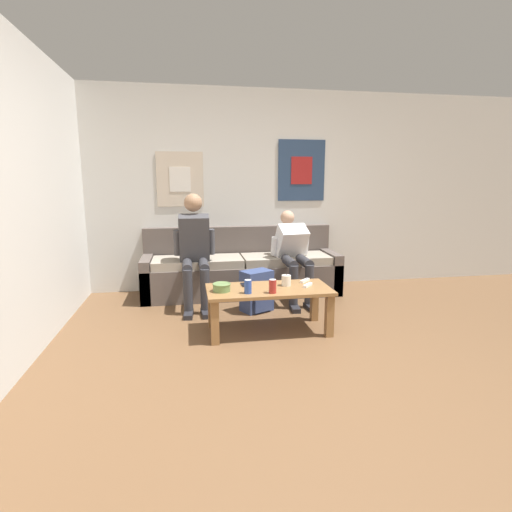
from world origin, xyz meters
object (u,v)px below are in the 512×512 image
Objects in this scene: person_seated_adult at (195,246)px; backpack at (257,292)px; ceramic_bowl at (222,287)px; cell_phone at (245,285)px; pillar_candle at (286,280)px; game_controller_near_right at (305,280)px; person_seated_teen at (293,252)px; couch at (241,271)px; coffee_table at (269,296)px; drink_can_red at (273,286)px; game_controller_near_left at (308,285)px; drink_can_blue at (248,287)px.

person_seated_adult reaches higher than backpack.
ceramic_bowl is 1.20× the size of cell_phone.
game_controller_near_right is (0.22, 0.11, -0.04)m from pillar_candle.
person_seated_teen is at bearing 71.21° from pillar_candle.
person_seated_adult is at bearing 118.31° from cell_phone.
couch is 0.73m from person_seated_teen.
coffee_table is 2.56× the size of backpack.
drink_can_red is at bearing -128.84° from pillar_candle.
person_seated_adult is 9.13× the size of cell_phone.
game_controller_near_right is at bearing 13.55° from ceramic_bowl.
pillar_candle reaches higher than game_controller_near_left.
person_seated_adult reaches higher than game_controller_near_right.
couch is at bearing 84.43° from drink_can_blue.
drink_can_blue is 1.00× the size of drink_can_red.
person_seated_teen is (0.57, -0.34, 0.29)m from couch.
ceramic_bowl is (0.21, -1.00, -0.22)m from person_seated_adult.
drink_can_red reaches higher than cell_phone.
drink_can_blue is 0.22m from drink_can_red.
person_seated_adult is at bearing 102.01° from ceramic_bowl.
cell_phone is (-0.58, 0.14, -0.01)m from game_controller_near_left.
game_controller_near_left is (0.45, -1.34, 0.15)m from couch.
cell_phone is at bearing 124.05° from drink_can_red.
cell_phone is (-0.71, -0.86, -0.15)m from person_seated_teen.
person_seated_teen reaches higher than cell_phone.
coffee_table is 6.95× the size of ceramic_bowl.
person_seated_adult is at bearing 111.47° from drink_can_blue.
drink_can_red is (0.00, -0.78, 0.27)m from backpack.
game_controller_near_right reaches higher than coffee_table.
couch is 1.91× the size of person_seated_adult.
drink_can_blue reaches higher than game_controller_near_left.
ceramic_bowl is 0.82m from game_controller_near_left.
game_controller_near_left reaches higher than backpack.
ceramic_bowl is at bearing -178.00° from game_controller_near_left.
person_seated_adult is at bearing -178.74° from person_seated_teen.
pillar_candle reaches higher than backpack.
pillar_candle is at bearing -47.51° from person_seated_adult.
game_controller_near_left is at bearing -13.56° from cell_phone.
couch is 19.51× the size of drink_can_blue.
couch is 14.59× the size of ceramic_bowl.
coffee_table is 1.10× the size of person_seated_teen.
couch is 17.49× the size of cell_phone.
drink_can_blue is 0.98× the size of game_controller_near_right.
backpack is at bearing 73.93° from drink_can_blue.
pillar_candle is at bearing -108.79° from person_seated_teen.
game_controller_near_right is (0.40, -0.44, 0.22)m from backpack.
pillar_candle is 0.45m from drink_can_blue.
drink_can_red is at bearing -90.00° from coffee_table.
person_seated_adult is 1.35m from game_controller_near_right.
person_seated_adult is 1.05m from ceramic_bowl.
drink_can_blue is at bearing -153.58° from pillar_candle.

